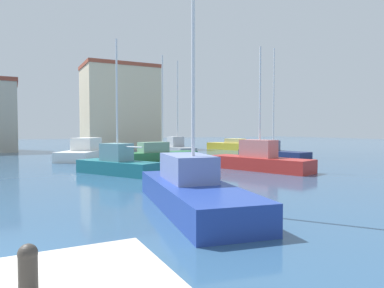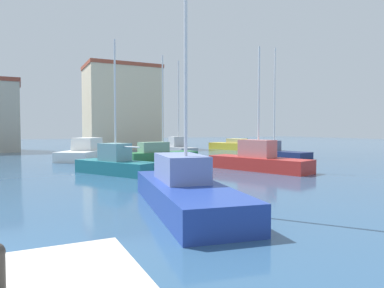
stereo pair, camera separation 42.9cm
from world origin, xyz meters
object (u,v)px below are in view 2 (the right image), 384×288
Objects in this scene: motorboat_yellow_outer_mooring at (237,146)px; sailboat_red_distant_north at (258,160)px; sailboat_blue_far_right at (185,189)px; sailboat_navy_inner_mooring at (273,152)px; sailboat_green_near_pier at (160,153)px; sailboat_teal_center_channel at (115,163)px; motorboat_white_far_left at (89,152)px; sailboat_grey_distant_east at (178,148)px.

sailboat_red_distant_north reaches higher than motorboat_yellow_outer_mooring.
sailboat_blue_far_right is (-21.19, -28.36, 0.11)m from motorboat_yellow_outer_mooring.
sailboat_red_distant_north is (-8.13, -8.31, 0.14)m from sailboat_navy_inner_mooring.
sailboat_blue_far_right reaches higher than sailboat_green_near_pier.
sailboat_green_near_pier is at bearing 107.16° from sailboat_red_distant_north.
sailboat_teal_center_channel is 12.13m from motorboat_white_far_left.
sailboat_green_near_pier is 19.20m from sailboat_blue_far_right.
sailboat_blue_far_right reaches higher than sailboat_grey_distant_east.
sailboat_teal_center_channel is at bearing -139.46° from motorboat_yellow_outer_mooring.
sailboat_grey_distant_east reaches higher than motorboat_yellow_outer_mooring.
sailboat_navy_inner_mooring is at bearing 43.20° from sailboat_blue_far_right.
sailboat_grey_distant_east is (-6.46, 8.71, 0.12)m from sailboat_navy_inner_mooring.
sailboat_red_distant_north is 1.01× the size of sailboat_teal_center_channel.
motorboat_white_far_left is at bearing 87.74° from sailboat_teal_center_channel.
sailboat_navy_inner_mooring is 10.84m from sailboat_grey_distant_east.
sailboat_navy_inner_mooring reaches higher than sailboat_green_near_pier.
motorboat_yellow_outer_mooring is 12.61m from sailboat_navy_inner_mooring.
sailboat_navy_inner_mooring is at bearing -53.45° from sailboat_grey_distant_east.
sailboat_blue_far_right is (-6.12, -18.20, 0.04)m from sailboat_green_near_pier.
sailboat_blue_far_right is at bearing -91.44° from motorboat_white_far_left.
sailboat_blue_far_right reaches higher than sailboat_red_distant_north.
sailboat_green_near_pier is at bearing 52.62° from sailboat_teal_center_channel.
sailboat_green_near_pier is 1.09× the size of motorboat_yellow_outer_mooring.
sailboat_grey_distant_east is (-10.26, -3.32, 0.12)m from motorboat_yellow_outer_mooring.
sailboat_red_distant_north is (-11.93, -20.33, 0.13)m from motorboat_yellow_outer_mooring.
sailboat_grey_distant_east is at bearing 126.55° from sailboat_navy_inner_mooring.
sailboat_green_near_pier is 10.65m from sailboat_red_distant_north.
sailboat_navy_inner_mooring is at bearing 45.63° from sailboat_red_distant_north.
sailboat_green_near_pier is at bearing -146.02° from motorboat_yellow_outer_mooring.
sailboat_teal_center_channel is (-10.84, -14.73, -0.01)m from sailboat_grey_distant_east.
sailboat_navy_inner_mooring reaches higher than motorboat_white_far_left.
sailboat_navy_inner_mooring is (-3.80, -12.03, -0.00)m from motorboat_yellow_outer_mooring.
sailboat_grey_distant_east is at bearing 14.15° from motorboat_white_far_left.
sailboat_teal_center_channel is (-6.03, -7.89, 0.04)m from sailboat_green_near_pier.
sailboat_grey_distant_east is 18.29m from sailboat_teal_center_channel.
sailboat_green_near_pier is 6.98m from motorboat_white_far_left.
motorboat_yellow_outer_mooring is 21.46m from motorboat_white_far_left.
sailboat_blue_far_right is (-17.39, -16.33, 0.12)m from sailboat_navy_inner_mooring.
sailboat_red_distant_north is at bearing -95.60° from sailboat_grey_distant_east.
sailboat_green_near_pier is 1.07× the size of motorboat_white_far_left.
sailboat_teal_center_channel is 0.95× the size of motorboat_white_far_left.
motorboat_yellow_outer_mooring is at bearing 33.98° from sailboat_green_near_pier.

